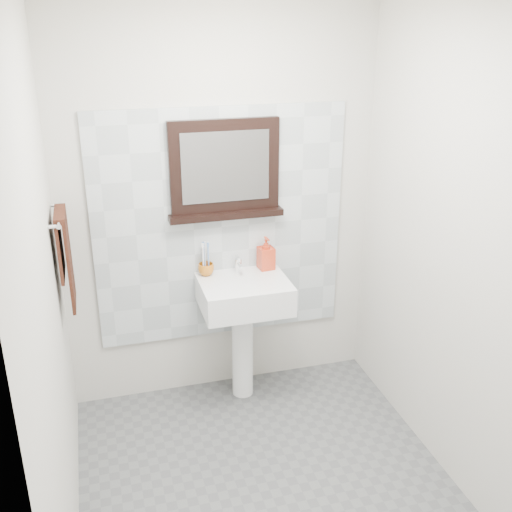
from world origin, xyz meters
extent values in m
cube|color=#575A5C|center=(0.00, 0.00, 0.00)|extent=(2.00, 2.20, 0.01)
cube|color=beige|center=(0.00, 1.10, 1.25)|extent=(2.00, 0.01, 2.50)
cube|color=beige|center=(0.00, -1.10, 1.25)|extent=(2.00, 0.01, 2.50)
cube|color=beige|center=(-1.00, 0.00, 1.25)|extent=(0.01, 2.20, 2.50)
cube|color=beige|center=(1.00, 0.00, 1.25)|extent=(0.01, 2.20, 2.50)
cube|color=silver|center=(0.00, 1.09, 1.15)|extent=(1.60, 0.02, 1.50)
cylinder|color=white|center=(0.09, 0.92, 0.34)|extent=(0.14, 0.14, 0.68)
cube|color=white|center=(0.09, 0.86, 0.77)|extent=(0.55, 0.44, 0.18)
cylinder|color=silver|center=(0.09, 0.84, 0.85)|extent=(0.32, 0.32, 0.02)
cylinder|color=#4C4C4F|center=(0.09, 0.84, 0.86)|extent=(0.04, 0.04, 0.00)
cylinder|color=silver|center=(0.09, 1.01, 0.91)|extent=(0.04, 0.04, 0.09)
cylinder|color=silver|center=(0.09, 0.96, 0.93)|extent=(0.02, 0.10, 0.02)
cube|color=silver|center=(0.09, 1.02, 0.96)|extent=(0.02, 0.07, 0.01)
imported|color=#BD6816|center=(-0.12, 1.02, 0.90)|extent=(0.11, 0.11, 0.08)
cylinder|color=white|center=(-0.14, 1.01, 0.97)|extent=(0.01, 0.01, 0.19)
cube|color=white|center=(-0.14, 1.01, 1.07)|extent=(0.01, 0.01, 0.03)
cylinder|color=#537BBD|center=(-0.10, 1.01, 0.97)|extent=(0.01, 0.01, 0.19)
cube|color=#537BBD|center=(-0.10, 1.01, 1.07)|extent=(0.01, 0.01, 0.03)
cylinder|color=white|center=(-0.12, 1.04, 0.97)|extent=(0.01, 0.01, 0.19)
cube|color=white|center=(-0.12, 1.04, 1.07)|extent=(0.01, 0.01, 0.03)
cylinder|color=#537BBD|center=(-0.13, 1.03, 0.97)|extent=(0.01, 0.01, 0.19)
cube|color=#537BBD|center=(-0.13, 1.03, 1.07)|extent=(0.01, 0.01, 0.03)
cylinder|color=white|center=(-0.10, 1.03, 0.97)|extent=(0.01, 0.01, 0.19)
cube|color=white|center=(-0.10, 1.03, 1.07)|extent=(0.01, 0.01, 0.03)
imported|color=red|center=(0.28, 1.02, 0.97)|extent=(0.11, 0.11, 0.22)
cube|color=black|center=(0.02, 1.07, 1.55)|extent=(0.68, 0.06, 0.57)
cube|color=#99999E|center=(0.02, 1.03, 1.55)|extent=(0.54, 0.01, 0.43)
cube|color=black|center=(0.02, 1.04, 1.24)|extent=(0.72, 0.11, 0.04)
cylinder|color=silver|center=(-0.94, 0.80, 1.40)|extent=(0.03, 0.40, 0.03)
cylinder|color=silver|center=(-0.97, 0.61, 1.40)|extent=(0.05, 0.02, 0.02)
cylinder|color=silver|center=(-0.97, 0.99, 1.40)|extent=(0.05, 0.02, 0.02)
cube|color=black|center=(-0.93, 0.80, 1.13)|extent=(0.02, 0.30, 0.52)
cube|color=black|center=(-0.96, 0.80, 1.22)|extent=(0.02, 0.30, 0.34)
cube|color=black|center=(-0.94, 0.80, 1.41)|extent=(0.06, 0.30, 0.03)
camera|label=1|loc=(-0.76, -2.42, 2.39)|focal=42.00mm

